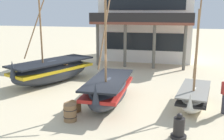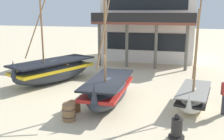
{
  "view_description": "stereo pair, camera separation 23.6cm",
  "coord_description": "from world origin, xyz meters",
  "px_view_note": "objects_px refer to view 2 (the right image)",
  "views": [
    {
      "loc": [
        3.31,
        -11.51,
        4.33
      ],
      "look_at": [
        0.0,
        1.0,
        1.4
      ],
      "focal_mm": 41.31,
      "sensor_mm": 36.0,
      "label": 1
    },
    {
      "loc": [
        3.54,
        -11.45,
        4.33
      ],
      "look_at": [
        0.0,
        1.0,
        1.4
      ],
      "focal_mm": 41.31,
      "sensor_mm": 36.0,
      "label": 2
    }
  ],
  "objects_px": {
    "fishing_boat_far_right": "(108,90)",
    "harbor_building_main": "(150,21)",
    "fishing_boat_centre_large": "(53,70)",
    "cargo_crate": "(72,107)",
    "wooden_barrel": "(69,112)",
    "fishing_boat_near_left": "(194,97)",
    "capstan_winch": "(177,129)"
  },
  "relations": [
    {
      "from": "wooden_barrel",
      "to": "fishing_boat_far_right",
      "type": "bearing_deg",
      "value": 67.38
    },
    {
      "from": "capstan_winch",
      "to": "harbor_building_main",
      "type": "distance_m",
      "value": 16.65
    },
    {
      "from": "fishing_boat_near_left",
      "to": "capstan_winch",
      "type": "distance_m",
      "value": 3.35
    },
    {
      "from": "fishing_boat_near_left",
      "to": "fishing_boat_centre_large",
      "type": "height_order",
      "value": "fishing_boat_centre_large"
    },
    {
      "from": "capstan_winch",
      "to": "harbor_building_main",
      "type": "height_order",
      "value": "harbor_building_main"
    },
    {
      "from": "harbor_building_main",
      "to": "fishing_boat_near_left",
      "type": "bearing_deg",
      "value": -73.31
    },
    {
      "from": "fishing_boat_centre_large",
      "to": "wooden_barrel",
      "type": "height_order",
      "value": "fishing_boat_centre_large"
    },
    {
      "from": "harbor_building_main",
      "to": "wooden_barrel",
      "type": "bearing_deg",
      "value": -93.95
    },
    {
      "from": "wooden_barrel",
      "to": "cargo_crate",
      "type": "xyz_separation_m",
      "value": [
        -0.29,
        0.91,
        -0.13
      ]
    },
    {
      "from": "fishing_boat_near_left",
      "to": "capstan_winch",
      "type": "relative_size",
      "value": 5.32
    },
    {
      "from": "fishing_boat_far_right",
      "to": "harbor_building_main",
      "type": "distance_m",
      "value": 13.64
    },
    {
      "from": "harbor_building_main",
      "to": "cargo_crate",
      "type": "bearing_deg",
      "value": -95.3
    },
    {
      "from": "fishing_boat_centre_large",
      "to": "capstan_winch",
      "type": "relative_size",
      "value": 7.5
    },
    {
      "from": "fishing_boat_far_right",
      "to": "capstan_winch",
      "type": "distance_m",
      "value": 4.27
    },
    {
      "from": "fishing_boat_centre_large",
      "to": "fishing_boat_far_right",
      "type": "bearing_deg",
      "value": -32.36
    },
    {
      "from": "capstan_winch",
      "to": "harbor_building_main",
      "type": "relative_size",
      "value": 0.11
    },
    {
      "from": "harbor_building_main",
      "to": "fishing_boat_centre_large",
      "type": "bearing_deg",
      "value": -113.33
    },
    {
      "from": "fishing_boat_centre_large",
      "to": "fishing_boat_far_right",
      "type": "xyz_separation_m",
      "value": [
        4.43,
        -2.81,
        -0.06
      ]
    },
    {
      "from": "fishing_boat_centre_large",
      "to": "wooden_barrel",
      "type": "relative_size",
      "value": 9.78
    },
    {
      "from": "fishing_boat_far_right",
      "to": "harbor_building_main",
      "type": "xyz_separation_m",
      "value": [
        0.11,
        13.35,
        2.82
      ]
    },
    {
      "from": "wooden_barrel",
      "to": "cargo_crate",
      "type": "distance_m",
      "value": 0.96
    },
    {
      "from": "capstan_winch",
      "to": "cargo_crate",
      "type": "distance_m",
      "value": 4.73
    },
    {
      "from": "fishing_boat_centre_large",
      "to": "cargo_crate",
      "type": "xyz_separation_m",
      "value": [
        3.17,
        -4.23,
        -0.54
      ]
    },
    {
      "from": "fishing_boat_centre_large",
      "to": "capstan_winch",
      "type": "xyz_separation_m",
      "value": [
        7.73,
        -5.5,
        -0.4
      ]
    },
    {
      "from": "wooden_barrel",
      "to": "fishing_boat_near_left",
      "type": "bearing_deg",
      "value": 30.87
    },
    {
      "from": "wooden_barrel",
      "to": "harbor_building_main",
      "type": "relative_size",
      "value": 0.08
    },
    {
      "from": "fishing_boat_centre_large",
      "to": "fishing_boat_near_left",
      "type": "bearing_deg",
      "value": -14.82
    },
    {
      "from": "fishing_boat_near_left",
      "to": "harbor_building_main",
      "type": "height_order",
      "value": "harbor_building_main"
    },
    {
      "from": "fishing_boat_centre_large",
      "to": "fishing_boat_far_right",
      "type": "height_order",
      "value": "fishing_boat_centre_large"
    },
    {
      "from": "capstan_winch",
      "to": "cargo_crate",
      "type": "bearing_deg",
      "value": 164.45
    },
    {
      "from": "fishing_boat_centre_large",
      "to": "fishing_boat_far_right",
      "type": "relative_size",
      "value": 1.15
    },
    {
      "from": "harbor_building_main",
      "to": "fishing_boat_far_right",
      "type": "bearing_deg",
      "value": -90.47
    }
  ]
}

